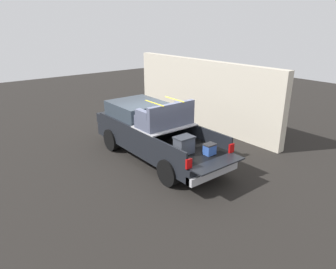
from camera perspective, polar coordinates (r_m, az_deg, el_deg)
name	(u,v)px	position (r m, az deg, el deg)	size (l,w,h in m)	color
ground_plane	(158,158)	(11.20, -1.92, -4.46)	(40.00, 40.00, 0.00)	black
pickup_truck	(151,131)	(11.11, -3.12, 0.70)	(6.05, 2.06, 2.23)	black
building_facade	(201,93)	(14.61, 6.10, 7.68)	(8.86, 0.36, 3.08)	beige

